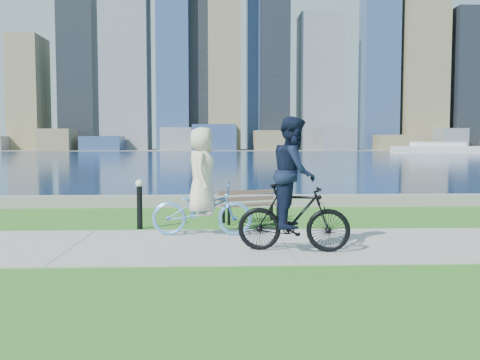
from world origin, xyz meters
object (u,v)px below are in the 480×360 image
object	(u,v)px
bollard_lamp	(140,201)
cyclist_man	(294,195)
park_bench	(250,203)
cyclist_woman	(202,195)

from	to	relation	value
bollard_lamp	cyclist_man	world-z (taller)	cyclist_man
park_bench	cyclist_man	xyz separation A→B (m)	(0.58, -3.70, 0.55)
park_bench	bollard_lamp	world-z (taller)	bollard_lamp
cyclist_woman	cyclist_man	size ratio (longest dim) A/B	0.94
bollard_lamp	cyclist_man	xyz separation A→B (m)	(3.13, -2.73, 0.38)
cyclist_man	park_bench	bearing A→B (deg)	19.73
cyclist_man	cyclist_woman	bearing A→B (deg)	55.01
park_bench	cyclist_man	size ratio (longest dim) A/B	0.66
cyclist_woman	cyclist_man	xyz separation A→B (m)	(1.69, -1.74, 0.17)
cyclist_woman	park_bench	bearing A→B (deg)	-26.88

